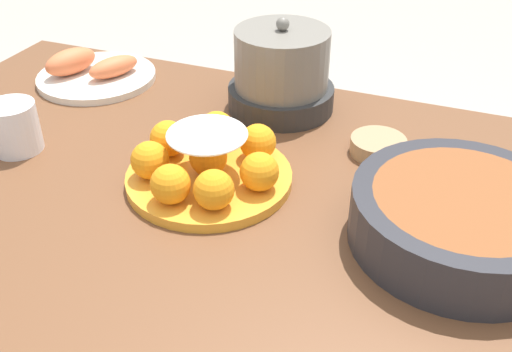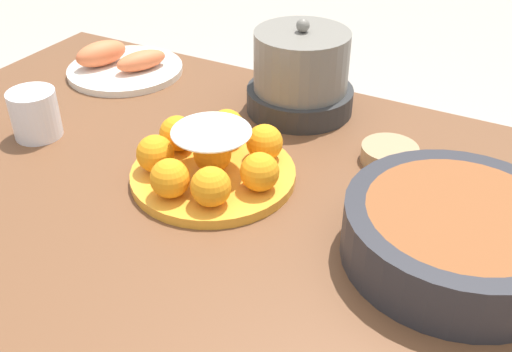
{
  "view_description": "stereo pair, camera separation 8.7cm",
  "coord_description": "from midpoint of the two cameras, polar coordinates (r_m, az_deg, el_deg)",
  "views": [
    {
      "loc": [
        0.18,
        -0.66,
        1.29
      ],
      "look_at": [
        -0.08,
        0.01,
        0.81
      ],
      "focal_mm": 42.0,
      "sensor_mm": 36.0,
      "label": 1
    },
    {
      "loc": [
        0.26,
        -0.62,
        1.29
      ],
      "look_at": [
        -0.08,
        0.01,
        0.81
      ],
      "focal_mm": 42.0,
      "sensor_mm": 36.0,
      "label": 2
    }
  ],
  "objects": [
    {
      "name": "dining_table",
      "position": [
        0.92,
        6.97,
        -8.92
      ],
      "size": [
        1.59,
        0.85,
        0.77
      ],
      "color": "brown",
      "rests_on": "ground_plane"
    },
    {
      "name": "cake_plate",
      "position": [
        0.91,
        -1.58,
        1.48
      ],
      "size": [
        0.26,
        0.26,
        0.09
      ],
      "color": "gold",
      "rests_on": "dining_table"
    },
    {
      "name": "serving_bowl",
      "position": [
        0.82,
        21.59,
        -5.15
      ],
      "size": [
        0.29,
        0.29,
        0.08
      ],
      "color": "#2D2D33",
      "rests_on": "dining_table"
    },
    {
      "name": "sauce_bowl",
      "position": [
        1.0,
        15.04,
        2.03
      ],
      "size": [
        0.09,
        0.09,
        0.03
      ],
      "color": "tan",
      "rests_on": "dining_table"
    },
    {
      "name": "seafood_platter",
      "position": [
        1.3,
        -10.75,
        10.33
      ],
      "size": [
        0.24,
        0.24,
        0.06
      ],
      "color": "silver",
      "rests_on": "dining_table"
    },
    {
      "name": "cup_far",
      "position": [
        1.08,
        -18.31,
        5.49
      ],
      "size": [
        0.08,
        0.08,
        0.08
      ],
      "color": "white",
      "rests_on": "dining_table"
    },
    {
      "name": "warming_pot",
      "position": [
        1.11,
        6.55,
        9.53
      ],
      "size": [
        0.2,
        0.2,
        0.18
      ],
      "color": "#2D2D2D",
      "rests_on": "dining_table"
    }
  ]
}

